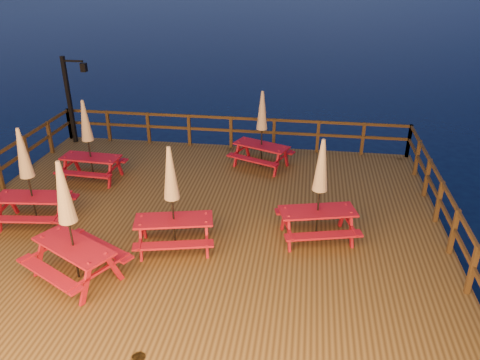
{
  "coord_description": "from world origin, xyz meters",
  "views": [
    {
      "loc": [
        2.5,
        -9.98,
        6.42
      ],
      "look_at": [
        0.94,
        0.6,
        1.23
      ],
      "focal_mm": 35.0,
      "sensor_mm": 36.0,
      "label": 1
    }
  ],
  "objects_px": {
    "picnic_table_1": "(320,189)",
    "picnic_table_2": "(28,176)",
    "lamp_post": "(72,92)",
    "picnic_table_0": "(88,140)"
  },
  "relations": [
    {
      "from": "picnic_table_1",
      "to": "picnic_table_2",
      "type": "distance_m",
      "value": 6.84
    },
    {
      "from": "lamp_post",
      "to": "picnic_table_2",
      "type": "bearing_deg",
      "value": -74.86
    },
    {
      "from": "picnic_table_0",
      "to": "lamp_post",
      "type": "bearing_deg",
      "value": 125.05
    },
    {
      "from": "picnic_table_2",
      "to": "picnic_table_1",
      "type": "bearing_deg",
      "value": -3.91
    },
    {
      "from": "picnic_table_0",
      "to": "picnic_table_1",
      "type": "bearing_deg",
      "value": -16.29
    },
    {
      "from": "lamp_post",
      "to": "picnic_table_0",
      "type": "height_order",
      "value": "lamp_post"
    },
    {
      "from": "picnic_table_2",
      "to": "lamp_post",
      "type": "bearing_deg",
      "value": 98.63
    },
    {
      "from": "picnic_table_1",
      "to": "picnic_table_2",
      "type": "bearing_deg",
      "value": 168.0
    },
    {
      "from": "lamp_post",
      "to": "picnic_table_1",
      "type": "distance_m",
      "value": 9.74
    },
    {
      "from": "picnic_table_1",
      "to": "picnic_table_2",
      "type": "height_order",
      "value": "picnic_table_2"
    }
  ]
}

